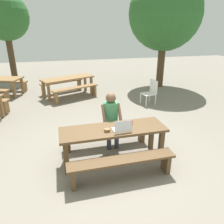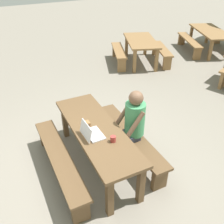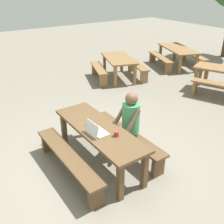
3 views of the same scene
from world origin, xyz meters
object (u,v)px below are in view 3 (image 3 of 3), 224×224
(small_pouch, at_px, (90,124))
(picnic_table_rear, at_px, (119,61))
(person_seated, at_px, (129,120))
(picnic_table_distant, at_px, (178,51))
(laptop, at_px, (96,131))
(picnic_table_front, at_px, (99,133))
(coffee_mug, at_px, (116,134))

(small_pouch, xyz_separation_m, picnic_table_rear, (-3.35, 3.07, -0.15))
(picnic_table_rear, bearing_deg, person_seated, -13.73)
(small_pouch, distance_m, person_seated, 0.73)
(person_seated, relative_size, picnic_table_distant, 0.60)
(laptop, xyz_separation_m, small_pouch, (-0.29, 0.04, -0.03))
(picnic_table_distant, bearing_deg, person_seated, -34.32)
(small_pouch, bearing_deg, picnic_table_rear, 137.44)
(picnic_table_front, height_order, person_seated, person_seated)
(picnic_table_rear, relative_size, picnic_table_distant, 0.85)
(person_seated, bearing_deg, picnic_table_distant, 124.45)
(picnic_table_distant, bearing_deg, laptop, -37.59)
(small_pouch, bearing_deg, picnic_table_front, 32.97)
(picnic_table_front, height_order, small_pouch, small_pouch)
(picnic_table_front, relative_size, laptop, 5.97)
(picnic_table_front, distance_m, small_pouch, 0.22)
(laptop, bearing_deg, picnic_table_front, -47.22)
(small_pouch, bearing_deg, picnic_table_distant, 119.26)
(coffee_mug, xyz_separation_m, picnic_table_rear, (-3.89, 2.88, -0.16))
(coffee_mug, xyz_separation_m, picnic_table_distant, (-3.77, 5.57, -0.16))
(laptop, bearing_deg, picnic_table_distant, -60.72)
(laptop, height_order, small_pouch, laptop)
(person_seated, distance_m, picnic_table_rear, 4.33)
(person_seated, height_order, picnic_table_rear, person_seated)
(picnic_table_front, relative_size, picnic_table_rear, 1.17)
(coffee_mug, bearing_deg, person_seated, 119.95)
(coffee_mug, relative_size, person_seated, 0.07)
(laptop, distance_m, picnic_table_distant, 6.79)
(picnic_table_front, bearing_deg, small_pouch, -147.03)
(small_pouch, height_order, picnic_table_rear, small_pouch)
(picnic_table_front, distance_m, person_seated, 0.61)
(small_pouch, bearing_deg, person_seated, 69.38)
(person_seated, bearing_deg, laptop, -87.77)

